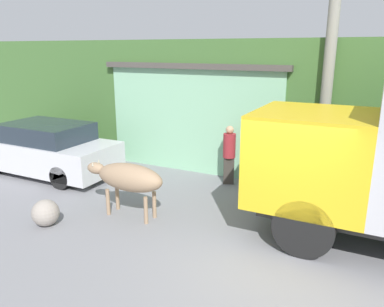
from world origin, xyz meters
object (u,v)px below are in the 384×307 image
brown_cow (128,178)px  parked_suv (45,149)px  utility_pole (330,55)px  pedestrian_on_hill (229,152)px  roadside_rock (46,213)px

brown_cow → parked_suv: (-4.10, 1.39, -0.16)m
parked_suv → utility_pole: size_ratio=0.66×
pedestrian_on_hill → parked_suv: bearing=-5.1°
utility_pole → roadside_rock: (-4.99, -4.63, -3.28)m
parked_suv → brown_cow: bearing=-16.1°
pedestrian_on_hill → roadside_rock: (-2.60, -4.26, -0.63)m
utility_pole → roadside_rock: 7.56m
parked_suv → utility_pole: 8.49m
brown_cow → pedestrian_on_hill: size_ratio=1.21×
utility_pole → pedestrian_on_hill: bearing=-171.1°
parked_suv → pedestrian_on_hill: pedestrian_on_hill is taller
parked_suv → pedestrian_on_hill: bearing=19.7°
brown_cow → pedestrian_on_hill: (1.26, 3.04, -0.01)m
pedestrian_on_hill → roadside_rock: bearing=36.4°
brown_cow → parked_suv: bearing=164.9°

